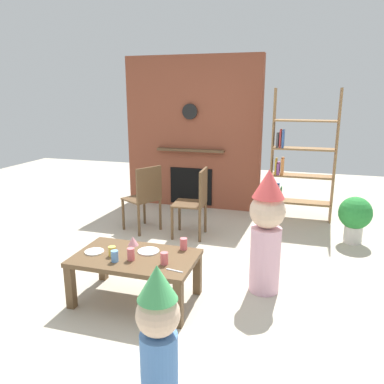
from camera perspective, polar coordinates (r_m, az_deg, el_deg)
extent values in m
plane|color=#BCB29E|center=(3.97, -3.82, -12.80)|extent=(12.00, 12.00, 0.00)
cube|color=brown|center=(6.18, 0.11, 8.76)|extent=(2.20, 0.18, 2.40)
cube|color=black|center=(6.23, -0.15, 0.87)|extent=(0.70, 0.02, 0.60)
cube|color=brown|center=(6.08, -0.26, 6.29)|extent=(1.10, 0.10, 0.04)
cylinder|color=black|center=(6.05, -0.32, 11.96)|extent=(0.24, 0.04, 0.24)
cube|color=olive|center=(5.78, 11.95, 5.55)|extent=(0.02, 0.28, 1.90)
cube|color=olive|center=(5.78, 20.69, 4.92)|extent=(0.02, 0.28, 1.90)
cube|color=olive|center=(5.91, 15.84, -1.46)|extent=(0.86, 0.28, 0.02)
cube|color=olive|center=(5.82, 16.11, 2.34)|extent=(0.86, 0.28, 0.02)
cube|color=olive|center=(5.75, 16.39, 6.23)|extent=(0.86, 0.28, 0.02)
cube|color=olive|center=(5.71, 16.68, 10.20)|extent=(0.86, 0.28, 0.02)
cube|color=#B23333|center=(5.89, 12.28, -0.03)|extent=(0.03, 0.20, 0.23)
cube|color=#3359A5|center=(5.89, 12.70, 0.00)|extent=(0.04, 0.20, 0.24)
cube|color=#3F8C4C|center=(5.89, 13.16, -0.27)|extent=(0.02, 0.20, 0.19)
cube|color=gold|center=(5.81, 12.46, 3.79)|extent=(0.02, 0.20, 0.23)
cube|color=#8C4C99|center=(5.81, 12.82, 3.50)|extent=(0.04, 0.20, 0.17)
cube|color=#D87F3F|center=(5.80, 13.38, 3.80)|extent=(0.04, 0.20, 0.24)
cube|color=#4C4C51|center=(5.75, 12.71, 7.62)|extent=(0.03, 0.20, 0.21)
cube|color=#B23333|center=(5.74, 13.12, 7.84)|extent=(0.02, 0.20, 0.26)
cube|color=#3359A5|center=(5.74, 13.52, 7.79)|extent=(0.03, 0.20, 0.25)
cube|color=brown|center=(3.45, -8.49, -9.75)|extent=(1.08, 0.64, 0.04)
cube|color=brown|center=(3.56, -17.72, -13.39)|extent=(0.07, 0.07, 0.39)
cube|color=brown|center=(3.15, -2.05, -16.48)|extent=(0.07, 0.07, 0.39)
cube|color=brown|center=(3.97, -13.23, -10.02)|extent=(0.07, 0.07, 0.39)
cube|color=brown|center=(3.62, 0.81, -12.17)|extent=(0.07, 0.07, 0.39)
cylinder|color=#E5666B|center=(3.24, -4.17, -9.88)|extent=(0.06, 0.06, 0.10)
cylinder|color=#669EE0|center=(3.34, -11.51, -9.40)|extent=(0.06, 0.06, 0.10)
cylinder|color=#F2CC4C|center=(3.46, -11.88, -8.67)|extent=(0.06, 0.06, 0.09)
cylinder|color=#E5666B|center=(3.35, -9.14, -9.17)|extent=(0.06, 0.06, 0.11)
cylinder|color=#E5666B|center=(3.52, -1.26, -7.78)|extent=(0.07, 0.07, 0.11)
cylinder|color=white|center=(3.50, -6.54, -8.81)|extent=(0.20, 0.20, 0.01)
cylinder|color=white|center=(3.58, -14.42, -8.65)|extent=(0.17, 0.17, 0.01)
cone|color=pink|center=(3.65, -8.82, -7.26)|extent=(0.10, 0.10, 0.09)
cube|color=silver|center=(3.14, -2.63, -11.67)|extent=(0.15, 0.04, 0.01)
cylinder|color=#4C7FC6|center=(2.47, -4.91, -25.18)|extent=(0.22, 0.22, 0.49)
sphere|color=beige|center=(2.25, -5.13, -17.80)|extent=(0.26, 0.26, 0.26)
cone|color=#4CB766|center=(2.15, -5.25, -13.31)|extent=(0.23, 0.23, 0.20)
cylinder|color=#EAB2C6|center=(3.68, 10.87, -9.90)|extent=(0.28, 0.28, 0.63)
sphere|color=beige|center=(3.51, 11.24, -2.79)|extent=(0.33, 0.33, 0.33)
cone|color=#EA4C4C|center=(3.45, 11.45, 1.24)|extent=(0.29, 0.29, 0.26)
cube|color=brown|center=(5.20, -7.62, -1.01)|extent=(0.54, 0.54, 0.02)
cube|color=brown|center=(5.00, -6.45, 1.17)|extent=(0.22, 0.36, 0.45)
cylinder|color=brown|center=(5.50, -7.16, -2.56)|extent=(0.04, 0.04, 0.43)
cylinder|color=brown|center=(5.31, -10.26, -3.33)|extent=(0.04, 0.04, 0.43)
cylinder|color=brown|center=(5.23, -4.78, -3.41)|extent=(0.04, 0.04, 0.43)
cylinder|color=brown|center=(5.02, -7.96, -4.26)|extent=(0.04, 0.04, 0.43)
cube|color=brown|center=(4.92, -0.43, -1.77)|extent=(0.42, 0.42, 0.02)
cube|color=brown|center=(4.82, 1.70, 0.77)|extent=(0.05, 0.40, 0.45)
cylinder|color=brown|center=(5.20, -1.89, -3.48)|extent=(0.04, 0.04, 0.43)
cylinder|color=brown|center=(4.87, -3.00, -4.75)|extent=(0.04, 0.04, 0.43)
cylinder|color=brown|center=(5.12, 2.01, -3.76)|extent=(0.04, 0.04, 0.43)
cylinder|color=brown|center=(4.79, 1.16, -5.08)|extent=(0.04, 0.04, 0.43)
cylinder|color=beige|center=(5.22, 22.96, -5.84)|extent=(0.22, 0.22, 0.22)
sphere|color=#288836|center=(5.13, 23.27, -2.90)|extent=(0.40, 0.40, 0.40)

